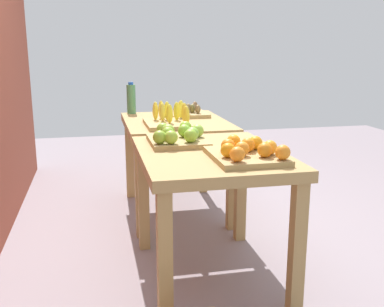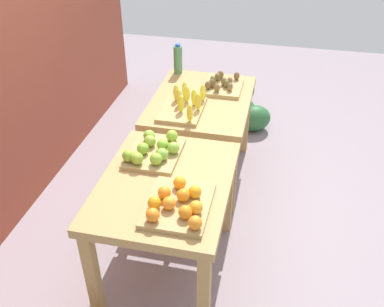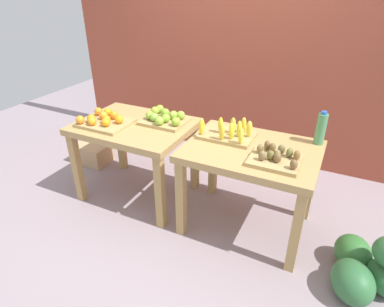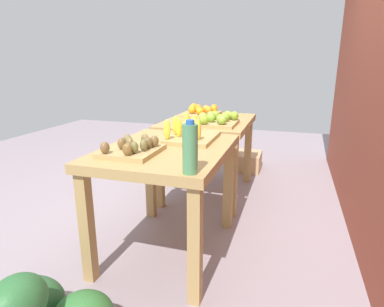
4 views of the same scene
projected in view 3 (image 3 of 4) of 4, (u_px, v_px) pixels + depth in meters
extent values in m
plane|color=gray|center=(189.00, 207.00, 3.12)|extent=(8.00, 8.00, 0.00)
cube|color=#984431|center=(244.00, 26.00, 3.48)|extent=(4.40, 0.12, 3.00)
cube|color=tan|center=(134.00, 127.00, 2.99)|extent=(1.04, 0.80, 0.06)
cube|color=tan|center=(77.00, 168.00, 3.08)|extent=(0.07, 0.07, 0.71)
cube|color=tan|center=(160.00, 192.00, 2.72)|extent=(0.07, 0.07, 0.71)
cube|color=tan|center=(121.00, 140.00, 3.62)|extent=(0.07, 0.07, 0.71)
cube|color=tan|center=(195.00, 157.00, 3.26)|extent=(0.07, 0.07, 0.71)
cube|color=tan|center=(252.00, 151.00, 2.56)|extent=(1.04, 0.80, 0.06)
cube|color=tan|center=(181.00, 199.00, 2.65)|extent=(0.07, 0.07, 0.71)
cube|color=tan|center=(296.00, 233.00, 2.29)|extent=(0.07, 0.07, 0.71)
cube|color=tan|center=(213.00, 162.00, 3.19)|extent=(0.07, 0.07, 0.71)
cube|color=tan|center=(310.00, 185.00, 2.83)|extent=(0.07, 0.07, 0.71)
cube|color=tan|center=(106.00, 123.00, 2.94)|extent=(0.44, 0.36, 0.03)
sphere|color=orange|center=(103.00, 115.00, 2.97)|extent=(0.11, 0.11, 0.08)
sphere|color=orange|center=(80.00, 120.00, 2.88)|extent=(0.09, 0.09, 0.08)
sphere|color=orange|center=(92.00, 121.00, 2.85)|extent=(0.08, 0.08, 0.08)
sphere|color=orange|center=(119.00, 119.00, 2.89)|extent=(0.11, 0.11, 0.08)
sphere|color=orange|center=(106.00, 119.00, 2.89)|extent=(0.11, 0.11, 0.08)
sphere|color=orange|center=(106.00, 122.00, 2.83)|extent=(0.11, 0.11, 0.08)
sphere|color=orange|center=(98.00, 111.00, 3.06)|extent=(0.10, 0.10, 0.08)
sphere|color=orange|center=(108.00, 112.00, 3.04)|extent=(0.11, 0.11, 0.08)
sphere|color=orange|center=(114.00, 115.00, 2.98)|extent=(0.09, 0.09, 0.08)
sphere|color=orange|center=(91.00, 118.00, 2.91)|extent=(0.11, 0.11, 0.08)
cube|color=tan|center=(165.00, 121.00, 2.99)|extent=(0.40, 0.34, 0.03)
sphere|color=#8DBD32|center=(176.00, 122.00, 2.83)|extent=(0.11, 0.11, 0.08)
sphere|color=#95BC36|center=(155.00, 111.00, 3.07)|extent=(0.10, 0.10, 0.08)
sphere|color=#86B131|center=(160.00, 109.00, 3.12)|extent=(0.08, 0.08, 0.08)
sphere|color=#82BB40|center=(154.00, 117.00, 2.93)|extent=(0.11, 0.11, 0.08)
sphere|color=#88C037|center=(166.00, 118.00, 2.91)|extent=(0.11, 0.11, 0.08)
sphere|color=#8DBE3D|center=(159.00, 121.00, 2.85)|extent=(0.10, 0.10, 0.08)
sphere|color=#96B83C|center=(173.00, 115.00, 2.97)|extent=(0.11, 0.11, 0.08)
sphere|color=#84B734|center=(165.00, 113.00, 3.03)|extent=(0.11, 0.11, 0.08)
sphere|color=#8ABB39|center=(181.00, 115.00, 2.97)|extent=(0.08, 0.08, 0.08)
sphere|color=#8ABD34|center=(150.00, 115.00, 2.97)|extent=(0.11, 0.11, 0.08)
cube|color=tan|center=(227.00, 135.00, 2.71)|extent=(0.44, 0.32, 0.03)
ellipsoid|color=yellow|center=(239.00, 129.00, 2.62)|extent=(0.06, 0.07, 0.14)
ellipsoid|color=yellow|center=(241.00, 136.00, 2.51)|extent=(0.04, 0.05, 0.14)
ellipsoid|color=yellow|center=(202.00, 126.00, 2.67)|extent=(0.06, 0.07, 0.14)
ellipsoid|color=yellow|center=(232.00, 131.00, 2.58)|extent=(0.06, 0.07, 0.14)
ellipsoid|color=yellow|center=(222.00, 132.00, 2.57)|extent=(0.07, 0.07, 0.14)
ellipsoid|color=yellow|center=(233.00, 125.00, 2.68)|extent=(0.06, 0.06, 0.14)
ellipsoid|color=yellow|center=(249.00, 129.00, 2.62)|extent=(0.06, 0.05, 0.14)
ellipsoid|color=yellow|center=(221.00, 125.00, 2.69)|extent=(0.06, 0.06, 0.14)
ellipsoid|color=yellow|center=(244.00, 125.00, 2.69)|extent=(0.06, 0.06, 0.14)
cube|color=tan|center=(275.00, 160.00, 2.34)|extent=(0.36, 0.32, 0.03)
ellipsoid|color=olive|center=(277.00, 155.00, 2.31)|extent=(0.06, 0.07, 0.07)
ellipsoid|color=olive|center=(262.00, 156.00, 2.29)|extent=(0.06, 0.05, 0.07)
ellipsoid|color=brown|center=(273.00, 148.00, 2.40)|extent=(0.05, 0.06, 0.07)
ellipsoid|color=brown|center=(297.00, 155.00, 2.30)|extent=(0.06, 0.06, 0.07)
ellipsoid|color=brown|center=(294.00, 164.00, 2.18)|extent=(0.07, 0.07, 0.07)
ellipsoid|color=brown|center=(271.00, 155.00, 2.30)|extent=(0.07, 0.06, 0.07)
ellipsoid|color=brown|center=(267.00, 145.00, 2.44)|extent=(0.07, 0.07, 0.07)
ellipsoid|color=brown|center=(282.00, 149.00, 2.38)|extent=(0.06, 0.06, 0.07)
ellipsoid|color=brown|center=(277.00, 158.00, 2.26)|extent=(0.06, 0.06, 0.07)
ellipsoid|color=brown|center=(290.00, 153.00, 2.33)|extent=(0.07, 0.07, 0.07)
ellipsoid|color=olive|center=(260.00, 149.00, 2.39)|extent=(0.07, 0.07, 0.07)
cylinder|color=#4C8C59|center=(321.00, 129.00, 2.55)|extent=(0.08, 0.08, 0.25)
cylinder|color=blue|center=(324.00, 113.00, 2.49)|extent=(0.04, 0.04, 0.02)
ellipsoid|color=#327032|center=(353.00, 252.00, 2.43)|extent=(0.37, 0.38, 0.25)
ellipsoid|color=#2E6536|center=(352.00, 282.00, 2.18)|extent=(0.38, 0.42, 0.27)
cube|color=tan|center=(93.00, 153.00, 3.86)|extent=(0.40, 0.30, 0.22)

